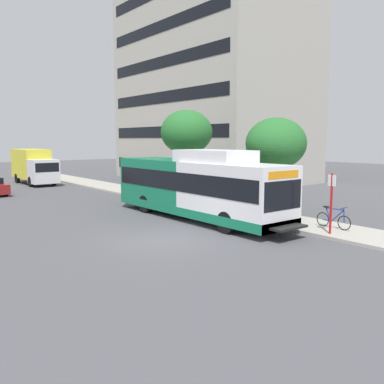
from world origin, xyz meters
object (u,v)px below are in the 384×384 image
Objects in this scene: bicycle_parked at (333,219)px; street_tree_near_stop at (276,144)px; street_tree_mid_block at (187,132)px; bus_stop_sign_pole at (331,199)px; box_truck_background at (34,166)px; transit_bus at (197,187)px.

street_tree_near_stop is at bearing 77.66° from bicycle_parked.
bicycle_parked is 5.53m from street_tree_near_stop.
street_tree_mid_block reaches higher than street_tree_near_stop.
street_tree_near_stop is (2.02, 4.83, 2.29)m from bus_stop_sign_pole.
bicycle_parked is 0.25× the size of box_truck_background.
bus_stop_sign_pole is 29.84m from box_truck_background.
bus_stop_sign_pole is 0.43× the size of street_tree_mid_block.
transit_bus is 4.71× the size of bus_stop_sign_pole.
transit_bus is at bearing -87.08° from box_truck_background.
box_truck_background is at bearing 98.16° from bicycle_parked.
street_tree_near_stop is 25.47m from box_truck_background.
street_tree_near_stop is at bearing -78.38° from box_truck_background.
street_tree_near_stop is 7.94m from street_tree_mid_block.
transit_bus is 2.03× the size of street_tree_mid_block.
street_tree_mid_block is 17.93m from box_truck_background.
street_tree_mid_block is at bearing 85.63° from bicycle_parked.
transit_bus is 1.75× the size of box_truck_background.
street_tree_mid_block reaches higher than bicycle_parked.
street_tree_near_stop reaches higher than bicycle_parked.
street_tree_near_stop reaches higher than box_truck_background.
transit_bus is 7.01m from bus_stop_sign_pole.
bus_stop_sign_pole is at bearing -74.10° from transit_bus.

